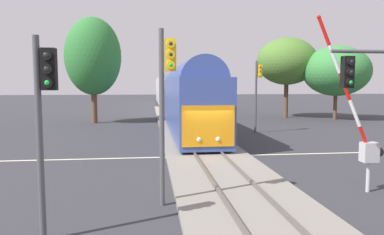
{
  "coord_description": "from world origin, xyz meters",
  "views": [
    {
      "loc": [
        -3.01,
        -18.83,
        3.88
      ],
      "look_at": [
        -0.67,
        1.03,
        2.0
      ],
      "focal_mm": 33.73,
      "sensor_mm": 36.0,
      "label": 1
    }
  ],
  "objects_px": {
    "commuter_train": "(172,92)",
    "traffic_signal_far_side": "(258,85)",
    "traffic_signal_near_left": "(44,105)",
    "maple_right_background": "(336,71)",
    "oak_far_right": "(287,61)",
    "crossing_gate_near": "(364,137)",
    "traffic_signal_median": "(166,89)",
    "oak_behind_train": "(93,57)"
  },
  "relations": [
    {
      "from": "commuter_train",
      "to": "traffic_signal_far_side",
      "type": "distance_m",
      "value": 21.28
    },
    {
      "from": "traffic_signal_near_left",
      "to": "maple_right_background",
      "type": "xyz_separation_m",
      "value": [
        22.43,
        27.79,
        1.85
      ]
    },
    {
      "from": "oak_far_right",
      "to": "crossing_gate_near",
      "type": "bearing_deg",
      "value": -105.96
    },
    {
      "from": "crossing_gate_near",
      "to": "traffic_signal_median",
      "type": "xyz_separation_m",
      "value": [
        -7.04,
        -0.6,
        1.73
      ]
    },
    {
      "from": "traffic_signal_far_side",
      "to": "oak_far_right",
      "type": "distance_m",
      "value": 14.3
    },
    {
      "from": "crossing_gate_near",
      "to": "oak_far_right",
      "type": "height_order",
      "value": "oak_far_right"
    },
    {
      "from": "traffic_signal_far_side",
      "to": "traffic_signal_near_left",
      "type": "bearing_deg",
      "value": -120.59
    },
    {
      "from": "commuter_train",
      "to": "maple_right_background",
      "type": "xyz_separation_m",
      "value": [
        16.9,
        -11.29,
        2.49
      ]
    },
    {
      "from": "crossing_gate_near",
      "to": "traffic_signal_median",
      "type": "relative_size",
      "value": 1.11
    },
    {
      "from": "traffic_signal_near_left",
      "to": "maple_right_background",
      "type": "bearing_deg",
      "value": 51.09
    },
    {
      "from": "traffic_signal_far_side",
      "to": "traffic_signal_median",
      "type": "height_order",
      "value": "traffic_signal_far_side"
    },
    {
      "from": "traffic_signal_median",
      "to": "oak_far_right",
      "type": "relative_size",
      "value": 0.62
    },
    {
      "from": "oak_behind_train",
      "to": "oak_far_right",
      "type": "relative_size",
      "value": 1.14
    },
    {
      "from": "traffic_signal_median",
      "to": "oak_far_right",
      "type": "height_order",
      "value": "oak_far_right"
    },
    {
      "from": "oak_behind_train",
      "to": "oak_far_right",
      "type": "xyz_separation_m",
      "value": [
        20.92,
        3.36,
        -0.12
      ]
    },
    {
      "from": "traffic_signal_median",
      "to": "crossing_gate_near",
      "type": "bearing_deg",
      "value": 4.9
    },
    {
      "from": "commuter_train",
      "to": "oak_behind_train",
      "type": "bearing_deg",
      "value": -125.65
    },
    {
      "from": "traffic_signal_far_side",
      "to": "oak_behind_train",
      "type": "height_order",
      "value": "oak_behind_train"
    },
    {
      "from": "commuter_train",
      "to": "traffic_signal_far_side",
      "type": "xyz_separation_m",
      "value": [
        5.42,
        -20.55,
        1.04
      ]
    },
    {
      "from": "traffic_signal_far_side",
      "to": "traffic_signal_median",
      "type": "relative_size",
      "value": 1.01
    },
    {
      "from": "crossing_gate_near",
      "to": "commuter_train",
      "type": "bearing_deg",
      "value": 97.14
    },
    {
      "from": "crossing_gate_near",
      "to": "maple_right_background",
      "type": "distance_m",
      "value": 28.0
    },
    {
      "from": "crossing_gate_near",
      "to": "oak_far_right",
      "type": "xyz_separation_m",
      "value": [
        7.96,
        27.81,
        4.38
      ]
    },
    {
      "from": "crossing_gate_near",
      "to": "traffic_signal_far_side",
      "type": "bearing_deg",
      "value": 86.76
    },
    {
      "from": "traffic_signal_near_left",
      "to": "oak_far_right",
      "type": "distance_m",
      "value": 35.71
    },
    {
      "from": "traffic_signal_far_side",
      "to": "oak_behind_train",
      "type": "xyz_separation_m",
      "value": [
        -13.85,
        8.8,
        2.72
      ]
    },
    {
      "from": "commuter_train",
      "to": "traffic_signal_far_side",
      "type": "height_order",
      "value": "traffic_signal_far_side"
    },
    {
      "from": "commuter_train",
      "to": "crossing_gate_near",
      "type": "xyz_separation_m",
      "value": [
        4.54,
        -36.2,
        -0.74
      ]
    },
    {
      "from": "traffic_signal_near_left",
      "to": "oak_behind_train",
      "type": "xyz_separation_m",
      "value": [
        -2.9,
        27.33,
        3.13
      ]
    },
    {
      "from": "commuter_train",
      "to": "traffic_signal_near_left",
      "type": "bearing_deg",
      "value": -98.05
    },
    {
      "from": "traffic_signal_median",
      "to": "oak_far_right",
      "type": "bearing_deg",
      "value": 62.18
    },
    {
      "from": "crossing_gate_near",
      "to": "oak_far_right",
      "type": "relative_size",
      "value": 0.68
    },
    {
      "from": "commuter_train",
      "to": "traffic_signal_median",
      "type": "height_order",
      "value": "traffic_signal_median"
    },
    {
      "from": "oak_behind_train",
      "to": "maple_right_background",
      "type": "distance_m",
      "value": 25.36
    },
    {
      "from": "traffic_signal_far_side",
      "to": "traffic_signal_near_left",
      "type": "relative_size",
      "value": 1.12
    },
    {
      "from": "oak_behind_train",
      "to": "crossing_gate_near",
      "type": "bearing_deg",
      "value": -62.08
    },
    {
      "from": "commuter_train",
      "to": "maple_right_background",
      "type": "height_order",
      "value": "maple_right_background"
    },
    {
      "from": "traffic_signal_far_side",
      "to": "traffic_signal_median",
      "type": "bearing_deg",
      "value": -116.0
    },
    {
      "from": "traffic_signal_median",
      "to": "maple_right_background",
      "type": "distance_m",
      "value": 32.09
    },
    {
      "from": "traffic_signal_median",
      "to": "traffic_signal_far_side",
      "type": "bearing_deg",
      "value": 64.0
    },
    {
      "from": "oak_far_right",
      "to": "maple_right_background",
      "type": "relative_size",
      "value": 1.14
    },
    {
      "from": "commuter_train",
      "to": "crossing_gate_near",
      "type": "relative_size",
      "value": 10.28
    }
  ]
}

